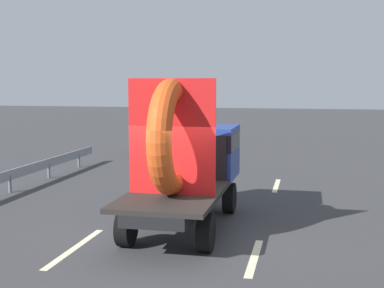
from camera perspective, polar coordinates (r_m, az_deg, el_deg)
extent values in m
plane|color=#38383A|center=(11.66, -1.90, -10.39)|extent=(120.00, 120.00, 0.00)
cylinder|color=black|center=(14.31, -2.71, -5.52)|extent=(0.28, 0.80, 0.80)
cylinder|color=black|center=(13.97, 4.07, -5.83)|extent=(0.28, 0.80, 0.80)
cylinder|color=black|center=(11.25, -7.13, -8.95)|extent=(0.28, 0.80, 0.80)
cylinder|color=black|center=(10.82, 1.51, -9.53)|extent=(0.28, 0.80, 0.80)
cube|color=black|center=(12.37, -1.00, -5.52)|extent=(1.30, 5.20, 0.25)
cube|color=navy|center=(13.91, 0.65, -0.83)|extent=(2.00, 1.73, 1.35)
cube|color=black|center=(13.82, 0.61, 0.37)|extent=(2.02, 1.64, 0.44)
cube|color=black|center=(11.52, -2.00, -5.56)|extent=(2.00, 3.47, 0.10)
cube|color=black|center=(13.02, -0.17, -1.45)|extent=(1.80, 0.08, 1.10)
torus|color=#D84C19|center=(11.17, -2.22, 0.76)|extent=(0.51, 2.48, 2.48)
cube|color=red|center=(11.17, -2.22, 0.76)|extent=(1.90, 0.03, 2.48)
cylinder|color=black|center=(27.09, -3.23, 0.05)|extent=(0.21, 0.61, 0.61)
cylinder|color=black|center=(26.73, -0.16, -0.03)|extent=(0.21, 0.61, 0.61)
cylinder|color=black|center=(24.65, -4.83, -0.62)|extent=(0.21, 0.61, 0.61)
cylinder|color=black|center=(24.25, -1.47, -0.72)|extent=(0.21, 0.61, 0.61)
cube|color=black|center=(25.64, -2.40, 0.27)|extent=(1.72, 4.01, 0.53)
cube|color=black|center=(25.49, -2.46, 1.37)|extent=(1.55, 2.25, 0.48)
cube|color=gray|center=(18.48, -17.09, -2.57)|extent=(0.06, 10.18, 0.32)
cylinder|color=slate|center=(17.44, -19.11, -4.10)|extent=(0.10, 0.10, 0.55)
cylinder|color=slate|center=(19.62, -15.24, -2.80)|extent=(0.10, 0.10, 0.55)
cylinder|color=slate|center=(21.88, -12.16, -1.75)|extent=(0.10, 0.10, 0.55)
cube|color=beige|center=(11.41, -12.55, -10.91)|extent=(0.16, 2.73, 0.01)
cube|color=beige|center=(18.85, -2.13, -3.78)|extent=(0.16, 2.72, 0.01)
cube|color=beige|center=(10.65, 6.76, -12.09)|extent=(0.16, 2.29, 0.01)
cube|color=beige|center=(17.85, 9.13, -4.46)|extent=(0.16, 2.30, 0.01)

